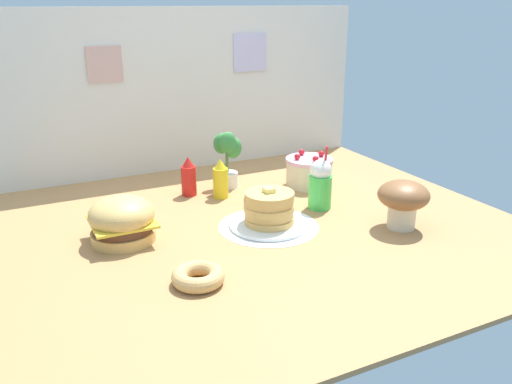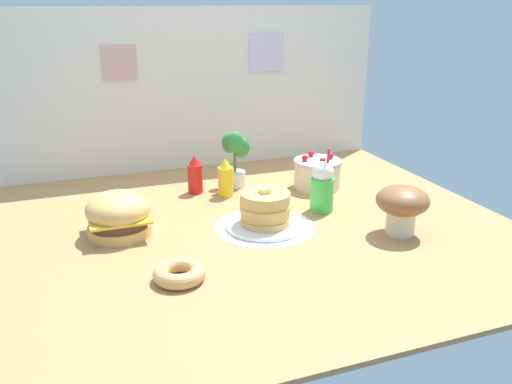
{
  "view_description": "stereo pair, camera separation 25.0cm",
  "coord_description": "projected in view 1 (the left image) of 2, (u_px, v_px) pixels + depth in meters",
  "views": [
    {
      "loc": [
        -0.99,
        -1.96,
        0.95
      ],
      "look_at": [
        0.05,
        0.15,
        0.11
      ],
      "focal_mm": 37.48,
      "sensor_mm": 36.0,
      "label": 1
    },
    {
      "loc": [
        -0.77,
        -2.06,
        0.95
      ],
      "look_at": [
        0.05,
        0.15,
        0.11
      ],
      "focal_mm": 37.48,
      "sensor_mm": 36.0,
      "label": 2
    }
  ],
  "objects": [
    {
      "name": "pancake_stack",
      "position": [
        269.0,
        211.0,
        2.36
      ],
      "size": [
        0.35,
        0.35,
        0.18
      ],
      "color": "white",
      "rests_on": "doily_mat"
    },
    {
      "name": "donut_pink_glaze",
      "position": [
        198.0,
        276.0,
        1.89
      ],
      "size": [
        0.19,
        0.19,
        0.06
      ],
      "color": "tan",
      "rests_on": "ground_plane"
    },
    {
      "name": "burger",
      "position": [
        122.0,
        220.0,
        2.21
      ],
      "size": [
        0.27,
        0.27,
        0.2
      ],
      "color": "#DBA859",
      "rests_on": "ground_plane"
    },
    {
      "name": "mustard_bottle",
      "position": [
        221.0,
        180.0,
        2.71
      ],
      "size": [
        0.08,
        0.08,
        0.2
      ],
      "color": "yellow",
      "rests_on": "ground_plane"
    },
    {
      "name": "potted_plant",
      "position": [
        228.0,
        157.0,
        2.84
      ],
      "size": [
        0.14,
        0.13,
        0.31
      ],
      "color": "white",
      "rests_on": "ground_plane"
    },
    {
      "name": "back_wall",
      "position": [
        182.0,
        90.0,
        3.07
      ],
      "size": [
        2.25,
        0.04,
        0.92
      ],
      "color": "silver",
      "rests_on": "ground_plane"
    },
    {
      "name": "cream_soda_cup",
      "position": [
        320.0,
        184.0,
        2.56
      ],
      "size": [
        0.11,
        0.11,
        0.31
      ],
      "color": "green",
      "rests_on": "ground_plane"
    },
    {
      "name": "doily_mat",
      "position": [
        269.0,
        226.0,
        2.38
      ],
      "size": [
        0.45,
        0.45,
        0.0
      ],
      "primitive_type": "cylinder",
      "color": "white",
      "rests_on": "ground_plane"
    },
    {
      "name": "ground_plane",
      "position": [
        260.0,
        228.0,
        2.39
      ],
      "size": [
        2.25,
        2.0,
        0.02
      ],
      "primitive_type": "cube",
      "color": "#B27F4C"
    },
    {
      "name": "layer_cake",
      "position": [
        309.0,
        172.0,
        2.89
      ],
      "size": [
        0.26,
        0.26,
        0.19
      ],
      "color": "beige",
      "rests_on": "ground_plane"
    },
    {
      "name": "mushroom_stool",
      "position": [
        403.0,
        199.0,
        2.33
      ],
      "size": [
        0.23,
        0.23,
        0.22
      ],
      "color": "beige",
      "rests_on": "ground_plane"
    },
    {
      "name": "ketchup_bottle",
      "position": [
        189.0,
        177.0,
        2.74
      ],
      "size": [
        0.08,
        0.08,
        0.2
      ],
      "color": "red",
      "rests_on": "ground_plane"
    }
  ]
}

